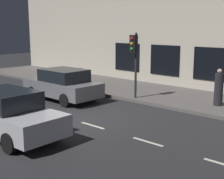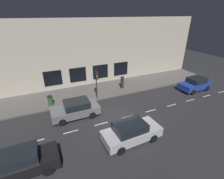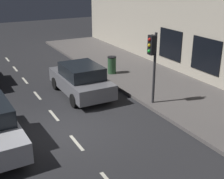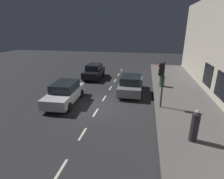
% 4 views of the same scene
% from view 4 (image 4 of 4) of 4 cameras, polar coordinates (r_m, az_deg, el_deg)
% --- Properties ---
extents(ground_plane, '(60.00, 60.00, 0.00)m').
position_cam_4_polar(ground_plane, '(12.97, -4.16, -5.53)').
color(ground_plane, '#28282B').
extents(sidewalk, '(4.50, 32.00, 0.15)m').
position_cam_4_polar(sidewalk, '(12.94, 23.89, -6.96)').
color(sidewalk, '#5B5654').
rests_on(sidewalk, ground).
extents(lane_centre_line, '(0.12, 27.20, 0.01)m').
position_cam_4_polar(lane_centre_line, '(12.10, -5.37, -7.47)').
color(lane_centre_line, beige).
rests_on(lane_centre_line, ground).
extents(traffic_light, '(0.46, 0.32, 3.23)m').
position_cam_4_polar(traffic_light, '(12.22, 15.78, 4.58)').
color(traffic_light, '#2D2D30').
rests_on(traffic_light, sidewalk).
extents(parked_car_1, '(1.99, 4.25, 1.58)m').
position_cam_4_polar(parked_car_1, '(15.40, 6.15, 1.67)').
color(parked_car_1, slate).
rests_on(parked_car_1, ground).
extents(parked_car_2, '(1.83, 3.95, 1.58)m').
position_cam_4_polar(parked_car_2, '(20.14, -5.90, 5.92)').
color(parked_car_2, black).
rests_on(parked_car_2, ground).
extents(parked_car_3, '(2.05, 4.45, 1.58)m').
position_cam_4_polar(parked_car_3, '(13.81, -15.15, -1.03)').
color(parked_car_3, '#B7B7BC').
rests_on(parked_car_3, ground).
extents(pedestrian_0, '(0.43, 0.43, 1.68)m').
position_cam_4_polar(pedestrian_0, '(9.58, 25.33, -10.97)').
color(pedestrian_0, '#232328').
rests_on(pedestrian_0, sidewalk).
extents(trash_bin, '(0.51, 0.51, 1.02)m').
position_cam_4_polar(trash_bin, '(17.37, 15.97, 2.63)').
color(trash_bin, '#2D5633').
rests_on(trash_bin, sidewalk).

